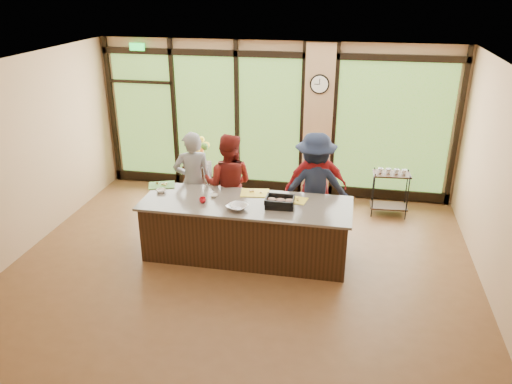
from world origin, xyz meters
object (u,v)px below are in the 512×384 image
at_px(roasting_pan, 280,204).
at_px(bar_cart, 390,187).
at_px(island_base, 246,230).
at_px(cook_right, 314,187).
at_px(flower_stand, 198,184).
at_px(cook_left, 193,182).

height_order(roasting_pan, bar_cart, roasting_pan).
relative_size(island_base, bar_cart, 3.44).
distance_m(island_base, cook_right, 1.37).
bearing_deg(cook_right, flower_stand, -31.97).
bearing_deg(flower_stand, cook_left, -70.97).
xyz_separation_m(cook_left, cook_right, (2.03, 0.16, 0.02)).
distance_m(cook_left, flower_stand, 1.14).
bearing_deg(cook_left, bar_cart, -179.38).
relative_size(cook_left, roasting_pan, 4.21).
bearing_deg(bar_cart, island_base, -143.11).
relative_size(roasting_pan, bar_cart, 0.47).
bearing_deg(cook_left, flower_stand, -96.48).
height_order(cook_left, roasting_pan, cook_left).
relative_size(cook_left, bar_cart, 1.97).
bearing_deg(flower_stand, cook_right, -15.47).
xyz_separation_m(cook_right, bar_cart, (1.30, 1.12, -0.37)).
relative_size(cook_right, bar_cart, 2.02).
xyz_separation_m(cook_left, roasting_pan, (1.58, -0.74, 0.07)).
bearing_deg(cook_left, roasting_pan, 134.68).
height_order(cook_left, flower_stand, cook_left).
xyz_separation_m(island_base, flower_stand, (-1.31, 1.71, -0.02)).
bearing_deg(island_base, bar_cart, 40.99).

